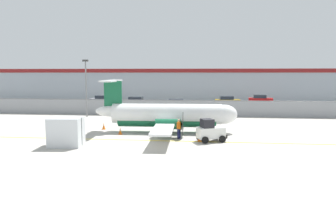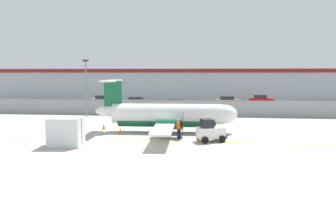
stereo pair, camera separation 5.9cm
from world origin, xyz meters
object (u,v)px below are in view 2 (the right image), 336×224
Objects in this scene: apron_light_pole at (86,83)px; parked_car_1 at (136,102)px; traffic_cone_near_left at (120,131)px; parked_car_4 at (261,99)px; parked_car_0 at (102,100)px; parked_car_3 at (228,101)px; baggage_tug at (210,131)px; traffic_cone_near_right at (104,126)px; parked_car_2 at (175,104)px; commuter_airplane at (169,115)px; ground_crew_worker at (179,128)px; cargo_container at (66,132)px; traffic_cone_far_left at (200,137)px.

parked_car_1 is at bearing 74.47° from apron_light_pole.
parked_car_4 is at bearing 60.58° from traffic_cone_near_left.
apron_light_pole is at bearing 107.20° from parked_car_0.
parked_car_3 is at bearing -141.76° from parked_car_4.
parked_car_1 is (-11.92, 26.50, 0.04)m from baggage_tug.
baggage_tug reaches higher than traffic_cone_near_right.
parked_car_4 is (19.99, 28.78, 0.58)m from traffic_cone_near_right.
parked_car_3 is (8.25, 7.33, 0.00)m from parked_car_2.
commuter_airplane is 26.67m from parked_car_3.
parked_car_0 is at bearing 99.91° from baggage_tug.
ground_crew_worker and parked_car_4 have the same top height.
traffic_cone_near_left is at bearing 101.29° from parked_car_1.
ground_crew_worker is 0.23× the size of apron_light_pole.
cargo_container is (-11.06, -2.82, 0.24)m from baggage_tug.
cargo_container reaches higher than traffic_cone_far_left.
ground_crew_worker is 2.09m from traffic_cone_far_left.
traffic_cone_near_right is 18.43m from parked_car_2.
commuter_airplane reaches higher than traffic_cone_far_left.
cargo_container reaches higher than traffic_cone_near_left.
apron_light_pole reaches higher than cargo_container.
parked_car_2 is 11.03m from parked_car_3.
parked_car_0 is at bearing 152.78° from ground_crew_worker.
cargo_container is 4.02× the size of traffic_cone_near_right.
parked_car_1 is 0.59× the size of apron_light_pole.
traffic_cone_near_right is 10.91m from apron_light_pole.
cargo_container is 0.60× the size of parked_car_2.
baggage_tug reaches higher than traffic_cone_near_left.
parked_car_3 is at bearing 111.69° from ground_crew_worker.
parked_car_4 is at bearing -159.26° from parked_car_1.
cargo_container is at bearing 171.82° from baggage_tug.
commuter_airplane is 6.24× the size of cargo_container.
parked_car_4 is (20.55, 36.39, -0.21)m from cargo_container.
cargo_container is 29.33m from parked_car_1.
traffic_cone_far_left is at bearing -26.25° from traffic_cone_near_right.
traffic_cone_near_right is at bearing 80.52° from cargo_container.
traffic_cone_near_right is 0.15× the size of parked_car_2.
parked_car_3 is at bearing -172.03° from parked_car_0.
parked_car_0 is at bearing 121.20° from traffic_cone_far_left.
parked_car_0 is (-17.57, 29.02, 0.58)m from traffic_cone_far_left.
parked_car_0 is (-14.63, 25.08, -0.71)m from commuter_airplane.
cargo_container is 4.02× the size of traffic_cone_near_left.
traffic_cone_far_left is at bearing -17.14° from traffic_cone_near_left.
parked_car_0 reaches higher than traffic_cone_near_left.
traffic_cone_far_left is at bearing -100.97° from parked_car_3.
parked_car_2 reaches higher than traffic_cone_near_left.
parked_car_4 is at bearing 38.59° from apron_light_pole.
apron_light_pole reaches higher than parked_car_2.
traffic_cone_far_left is at bearing 127.59° from parked_car_0.
traffic_cone_near_left is 1.00× the size of traffic_cone_far_left.
commuter_airplane reaches higher than ground_crew_worker.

